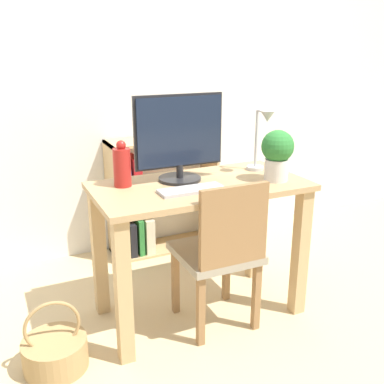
{
  "coord_description": "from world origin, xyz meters",
  "views": [
    {
      "loc": [
        -0.97,
        -2.01,
        1.45
      ],
      "look_at": [
        0.0,
        0.1,
        0.68
      ],
      "focal_mm": 42.0,
      "sensor_mm": 36.0,
      "label": 1
    }
  ],
  "objects": [
    {
      "name": "ground_plane",
      "position": [
        0.0,
        0.0,
        0.0
      ],
      "size": [
        10.0,
        10.0,
        0.0
      ],
      "primitive_type": "plane",
      "color": "#CCB284"
    },
    {
      "name": "wall_back",
      "position": [
        0.0,
        1.05,
        1.3
      ],
      "size": [
        8.0,
        0.05,
        2.6
      ],
      "color": "silver",
      "rests_on": "ground_plane"
    },
    {
      "name": "desk",
      "position": [
        0.0,
        0.0,
        0.58
      ],
      "size": [
        1.11,
        0.57,
        0.76
      ],
      "color": "tan",
      "rests_on": "ground_plane"
    },
    {
      "name": "monitor",
      "position": [
        -0.07,
        0.1,
        1.0
      ],
      "size": [
        0.49,
        0.23,
        0.45
      ],
      "color": "#232326",
      "rests_on": "desk"
    },
    {
      "name": "keyboard",
      "position": [
        -0.1,
        -0.1,
        0.77
      ],
      "size": [
        0.33,
        0.12,
        0.02
      ],
      "color": "#B2B2B7",
      "rests_on": "desk"
    },
    {
      "name": "vase",
      "position": [
        -0.38,
        0.13,
        0.87
      ],
      "size": [
        0.09,
        0.09,
        0.24
      ],
      "color": "#B2231E",
      "rests_on": "desk"
    },
    {
      "name": "desk_lamp",
      "position": [
        0.41,
        0.06,
        0.97
      ],
      "size": [
        0.1,
        0.19,
        0.35
      ],
      "color": "#B7B7BC",
      "rests_on": "desk"
    },
    {
      "name": "potted_plant",
      "position": [
        0.39,
        -0.11,
        0.91
      ],
      "size": [
        0.17,
        0.17,
        0.27
      ],
      "color": "silver",
      "rests_on": "desk"
    },
    {
      "name": "chair",
      "position": [
        0.04,
        -0.17,
        0.45
      ],
      "size": [
        0.4,
        0.4,
        0.83
      ],
      "rotation": [
        0.0,
        0.0,
        -0.17
      ],
      "color": "#9E937F",
      "rests_on": "ground_plane"
    },
    {
      "name": "bookshelf",
      "position": [
        -0.0,
        0.87,
        0.37
      ],
      "size": [
        0.77,
        0.28,
        0.83
      ],
      "color": "tan",
      "rests_on": "ground_plane"
    },
    {
      "name": "basket",
      "position": [
        -0.82,
        -0.15,
        0.08
      ],
      "size": [
        0.3,
        0.3,
        0.35
      ],
      "color": "tan",
      "rests_on": "ground_plane"
    }
  ]
}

